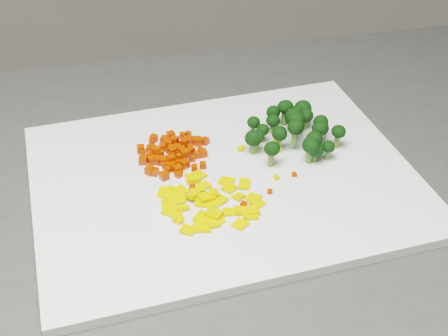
{
  "coord_description": "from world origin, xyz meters",
  "views": [
    {
      "loc": [
        0.01,
        -0.24,
        1.36
      ],
      "look_at": [
        0.09,
        0.34,
        0.92
      ],
      "focal_mm": 50.0,
      "sensor_mm": 36.0,
      "label": 1
    }
  ],
  "objects": [
    {
      "name": "cutting_board",
      "position": [
        0.09,
        0.34,
        0.91
      ],
      "size": [
        0.48,
        0.4,
        0.01
      ],
      "primitive_type": "cube",
      "rotation": [
        0.0,
        0.0,
        0.14
      ],
      "color": "white",
      "rests_on": "counter_block"
    },
    {
      "name": "carrot_pile",
      "position": [
        0.04,
        0.39,
        0.93
      ],
      "size": [
        0.1,
        0.1,
        0.03
      ],
      "primitive_type": null,
      "color": "#C02402",
      "rests_on": "cutting_board"
    },
    {
      "name": "pepper_pile",
      "position": [
        0.07,
        0.29,
        0.92
      ],
      "size": [
        0.11,
        0.11,
        0.02
      ],
      "primitive_type": null,
      "color": "yellow",
      "rests_on": "cutting_board"
    },
    {
      "name": "broccoli_pile",
      "position": [
        0.19,
        0.39,
        0.94
      ],
      "size": [
        0.12,
        0.12,
        0.05
      ],
      "primitive_type": null,
      "color": "black",
      "rests_on": "cutting_board"
    },
    {
      "name": "carrot_cube_0",
      "position": [
        0.02,
        0.38,
        0.92
      ],
      "size": [
        0.01,
        0.01,
        0.01
      ],
      "primitive_type": "cube",
      "rotation": [
        0.0,
        0.0,
        2.62
      ],
      "color": "#C02402",
      "rests_on": "carrot_pile"
    },
    {
      "name": "carrot_cube_1",
      "position": [
        0.04,
        0.37,
        0.92
      ],
      "size": [
        0.01,
        0.01,
        0.01
      ],
      "primitive_type": "cube",
      "rotation": [
        0.0,
        0.0,
        2.95
      ],
      "color": "#C02402",
      "rests_on": "carrot_pile"
    },
    {
      "name": "carrot_cube_2",
      "position": [
        0.07,
        0.41,
        0.92
      ],
      "size": [
        0.01,
        0.01,
        0.01
      ],
      "primitive_type": "cube",
      "rotation": [
        0.0,
        0.0,
        3.12
      ],
      "color": "#C02402",
      "rests_on": "carrot_pile"
    },
    {
      "name": "carrot_cube_3",
      "position": [
        0.0,
        0.4,
        0.92
      ],
      "size": [
        0.01,
        0.01,
        0.01
      ],
      "primitive_type": "cube",
      "rotation": [
        0.0,
        0.0,
        1.55
      ],
      "color": "#C02402",
      "rests_on": "carrot_pile"
    },
    {
      "name": "carrot_cube_4",
      "position": [
        0.04,
        0.4,
        0.92
      ],
      "size": [
        0.01,
        0.01,
        0.01
      ],
      "primitive_type": "cube",
      "rotation": [
        0.0,
        0.0,
        0.97
      ],
      "color": "#C02402",
      "rests_on": "carrot_pile"
    },
    {
      "name": "carrot_cube_5",
      "position": [
        0.05,
        0.36,
        0.92
      ],
      "size": [
        0.01,
        0.01,
        0.01
      ],
      "primitive_type": "cube",
      "rotation": [
        0.0,
        0.0,
        2.12
      ],
      "color": "#C02402",
      "rests_on": "carrot_pile"
    },
    {
      "name": "carrot_cube_6",
      "position": [
        0.04,
        0.38,
        0.92
      ],
      "size": [
        0.01,
        0.01,
        0.01
      ],
      "primitive_type": "cube",
      "rotation": [
        0.0,
        0.0,
        1.15
      ],
      "color": "#C02402",
      "rests_on": "carrot_pile"
    },
    {
      "name": "carrot_cube_7",
      "position": [
        0.04,
        0.42,
        0.92
      ],
      "size": [
        0.01,
        0.01,
        0.01
      ],
      "primitive_type": "cube",
      "rotation": [
        0.0,
        0.0,
        0.3
      ],
      "color": "#C02402",
      "rests_on": "carrot_pile"
    },
    {
      "name": "carrot_cube_8",
      "position": [
        0.07,
        0.39,
        0.92
      ],
      "size": [
        0.01,
        0.01,
        0.01
      ],
      "primitive_type": "cube",
      "rotation": [
        0.0,
        0.0,
        1.48
      ],
      "color": "#C02402",
      "rests_on": "carrot_pile"
    },
    {
      "name": "carrot_cube_9",
      "position": [
        0.05,
        0.42,
        0.92
      ],
      "size": [
        0.01,
        0.01,
        0.01
      ],
      "primitive_type": "cube",
      "rotation": [
        0.0,
        0.0,
        1.39
      ],
      "color": "#C02402",
      "rests_on": "carrot_pile"
    },
    {
      "name": "carrot_cube_10",
      "position": [
        0.04,
        0.4,
        0.92
      ],
      "size": [
        0.01,
        0.01,
        0.01
      ],
      "primitive_type": "cube",
      "rotation": [
        0.0,
        0.0,
        1.8
      ],
      "color": "#C02402",
      "rests_on": "carrot_pile"
    },
    {
      "name": "carrot_cube_11",
      "position": [
        0.04,
        0.38,
        0.92
      ],
      "size": [
        0.01,
        0.01,
        0.01
      ],
      "primitive_type": "cube",
      "rotation": [
        0.0,
        0.0,
        0.14
      ],
      "color": "#C02402",
      "rests_on": "carrot_pile"
    },
    {
      "name": "carrot_cube_12",
      "position": [
        0.02,
        0.35,
        0.92
      ],
      "size": [
        0.01,
        0.01,
        0.01
      ],
      "primitive_type": "cube",
      "rotation": [
        0.0,
        0.0,
        2.72
      ],
      "color": "#C02402",
      "rests_on": "carrot_pile"
    },
    {
      "name": "carrot_cube_13",
      "position": [
        0.06,
        0.35,
        0.92
      ],
      "size": [
        0.01,
        0.01,
        0.01
      ],
      "primitive_type": "cube",
      "rotation": [
        0.0,
        0.0,
        3.02
      ],
      "color": "#C02402",
      "rests_on": "carrot_pile"
    },
    {
      "name": "carrot_cube_14",
      "position": [
        0.06,
        0.41,
        0.91
      ],
      "size": [
        0.01,
        0.01,
        0.01
      ],
      "primitive_type": "cube",
      "rotation": [
        0.0,
        0.0,
        1.37
      ],
      "color": "#C02402",
      "rests_on": "carrot_pile"
    },
    {
      "name": "carrot_cube_15",
      "position": [
        0.01,
        0.39,
        0.92
      ],
      "size": [
        0.01,
        0.01,
        0.01
      ],
      "primitive_type": "cube",
      "rotation": [
        0.0,
        0.0,
        2.93
      ],
      "color": "#C02402",
      "rests_on": "carrot_pile"
    },
    {
      "name": "carrot_cube_16",
      "position": [
        0.01,
        0.35,
        0.92
      ],
      "size": [
        0.01,
        0.01,
        0.01
      ],
      "primitive_type": "cube",
      "rotation": [
        0.0,
        0.0,
        2.71
      ],
      "color": "#C02402",
      "rests_on": "carrot_pile"
    },
    {
      "name": "carrot_cube_17",
      "position": [
        0.04,
        0.4,
        0.91
      ],
      "size": [
        0.01,
        0.01,
        0.01
      ],
      "primitive_type": "cube",
      "rotation": [
        0.0,
        0.0,
        2.91
      ],
      "color": "#C02402",
      "rests_on": "carrot_pile"
    },
    {
      "name": "carrot_cube_18",
      "position": [
        0.05,
        0.37,
        0.92
      ],
      "size": [
        0.01,
        0.01,
        0.01
      ],
      "primitive_type": "cube",
      "rotation": [
        0.0,
        0.0,
        1.9
      ],
      "color": "#C02402",
      "rests_on": "carrot_pile"
    },
    {
      "name": "carrot_cube_19",
      "position": [
        0.01,
        0.35,
        0.92
      ],
      "size": [
        0.01,
        0.01,
        0.01
      ],
      "primitive_type": "cube",
      "rotation": [
        0.0,
        0.0,
        0.87
      ],
      "color": "#C02402",
      "rests_on": "carrot_pile"
    },
    {
      "name": "carrot_cube_20",
      "position": [
        0.03,
        0.4,
        0.91
      ],
      "size": [
        0.01,
        0.01,
        0.01
      ],
      "primitive_type": "cube",
      "rotation": [
        0.0,
        0.0,
        0.54
      ],
      "color": "#C02402",
      "rests_on": "carrot_pile"
    },
    {
      "name": "carrot_cube_21",
      "position": [
        0.03,
        0.36,
        0.92
      ],
      "size": [
        0.01,
        0.01,
        0.01
      ],
      "primitive_type": "cube",
      "rotation": [
        0.0,
        0.0,
        0.83
      ],
      "color": "#C02402",
      "rests_on": "carrot_pile"
    },
    {
      "name": "carrot_cube_22",
      "position": [
        0.07,
        0.36,
        0.92
      ],
      "size": [
        0.01,
        0.01,
        0.01
      ],
      "primitive_type": "cube",
      "rotation": [
        0.0,
        0.0,
        3.06
      ],
      "color": "#C02402",
      "rests_on": "carrot_pile"
    },
    {
      "name": "carrot_cube_23",
      "position": [
        0.02,
        0.42,
        0.92
      ],
      "size": [
        0.01,
        0.01,
        0.01
      ],
      "primitive_type": "cube",
      "rotation": [
        0.0,
        0.0,
        0.1
      ],
      "color": "#C02402",
      "rests_on": "carrot_pile"
    },
    {
      "name": "carrot_cube_24",
      "position": [
        0.01,
        0.42,
        0.91
      ],
      "size": [
        0.01,
        0.01,
        0.01
      ],
      "primitive_type": "cube",
      "rotation": [
        0.0,
        0.0,
        0.25
      ],
      "color": "#C02402",
      "rests_on": "carrot_pile"
    },
    {
      "name": "carrot_cube_25",
      "position": [
        0.04,
        0.36,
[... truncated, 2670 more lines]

